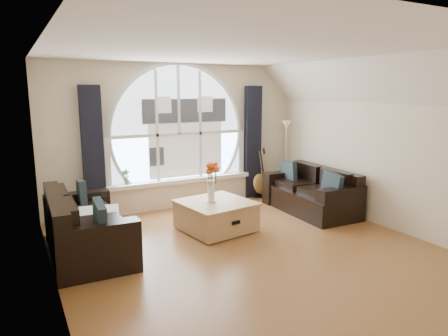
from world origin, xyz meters
TOP-DOWN VIEW (x-y plane):
  - ground at (0.00, 0.00)m, footprint 5.00×5.50m
  - ceiling at (0.00, 0.00)m, footprint 5.00×5.50m
  - wall_back at (0.00, 2.75)m, footprint 5.00×0.01m
  - wall_left at (-2.50, 0.00)m, footprint 0.01×5.50m
  - wall_right at (2.50, 0.00)m, footprint 0.01×5.50m
  - attic_slope at (2.20, 0.00)m, footprint 0.92×5.50m
  - arched_window at (0.00, 2.72)m, footprint 2.60×0.06m
  - window_sill at (0.00, 2.65)m, footprint 2.90×0.22m
  - window_frame at (0.00, 2.69)m, footprint 2.76×0.08m
  - neighbor_house at (0.15, 2.71)m, footprint 1.70×0.02m
  - curtain_left at (-1.60, 2.63)m, footprint 0.35×0.12m
  - curtain_right at (1.60, 2.63)m, footprint 0.35×0.12m
  - sofa_left at (-2.00, 1.14)m, footprint 1.01×1.95m
  - sofa_right at (1.97, 1.20)m, footprint 0.97×1.83m
  - coffee_chest at (-0.02, 1.13)m, footprint 1.19×1.19m
  - throw_blanket at (-1.83, 1.17)m, footprint 0.66×0.66m
  - vase_flowers at (-0.10, 1.14)m, footprint 0.24×0.24m
  - floor_lamp at (2.20, 2.30)m, footprint 0.24×0.24m
  - guitar at (1.69, 2.47)m, footprint 0.40×0.31m
  - potted_plant at (-1.05, 2.65)m, footprint 0.16×0.13m

SIDE VIEW (x-z plane):
  - ground at x=0.00m, z-range -0.01..0.01m
  - coffee_chest at x=-0.02m, z-range 0.00..0.51m
  - sofa_left at x=-2.00m, z-range -0.03..0.83m
  - sofa_right at x=1.97m, z-range 0.00..0.80m
  - throw_blanket at x=-1.83m, z-range 0.45..0.55m
  - window_sill at x=0.00m, z-range 0.47..0.55m
  - guitar at x=1.69m, z-range 0.00..1.06m
  - potted_plant at x=-1.05m, z-range 0.55..0.83m
  - floor_lamp at x=2.20m, z-range 0.00..1.60m
  - vase_flowers at x=-0.10m, z-range 0.51..1.21m
  - curtain_left at x=-1.60m, z-range 0.00..2.30m
  - curtain_right at x=1.60m, z-range 0.00..2.30m
  - wall_back at x=0.00m, z-range 0.00..2.70m
  - wall_left at x=-2.50m, z-range 0.00..2.70m
  - wall_right at x=2.50m, z-range 0.00..2.70m
  - neighbor_house at x=0.15m, z-range 0.75..2.25m
  - arched_window at x=0.00m, z-range 0.55..2.70m
  - window_frame at x=0.00m, z-range 0.55..2.70m
  - attic_slope at x=2.20m, z-range 1.99..2.71m
  - ceiling at x=0.00m, z-range 2.70..2.71m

